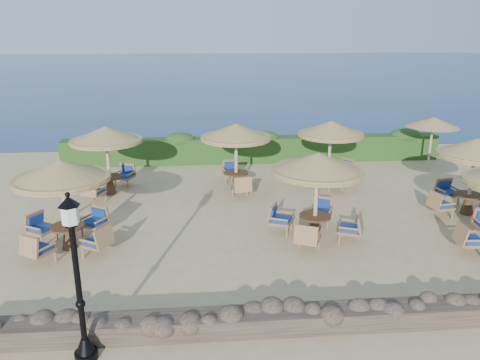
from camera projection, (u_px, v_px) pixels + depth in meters
ground at (277, 217)px, 15.83m from camera, size 120.00×120.00×0.00m
sea at (214, 68)px, 82.33m from camera, size 160.00×160.00×0.00m
hedge at (253, 150)px, 22.49m from camera, size 18.00×0.90×1.20m
stone_wall at (324, 318)px, 9.87m from camera, size 15.00×0.65×0.44m
lamp_post at (78, 287)px, 8.51m from camera, size 0.44×0.44×3.31m
extra_parasol at (433, 122)px, 20.75m from camera, size 2.30×2.30×2.41m
cafe_set_0 at (63, 190)px, 13.03m from camera, size 2.76×2.76×2.65m
cafe_set_1 at (317, 181)px, 13.78m from camera, size 2.84×2.84×2.65m
cafe_set_3 at (107, 144)px, 17.55m from camera, size 2.72×2.86×2.65m
cafe_set_4 at (236, 140)px, 18.07m from camera, size 2.77×2.86×2.65m
cafe_set_5 at (330, 140)px, 18.67m from camera, size 2.75×2.75×2.65m
cafe_set_6 at (474, 165)px, 15.62m from camera, size 2.88×2.88×2.65m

